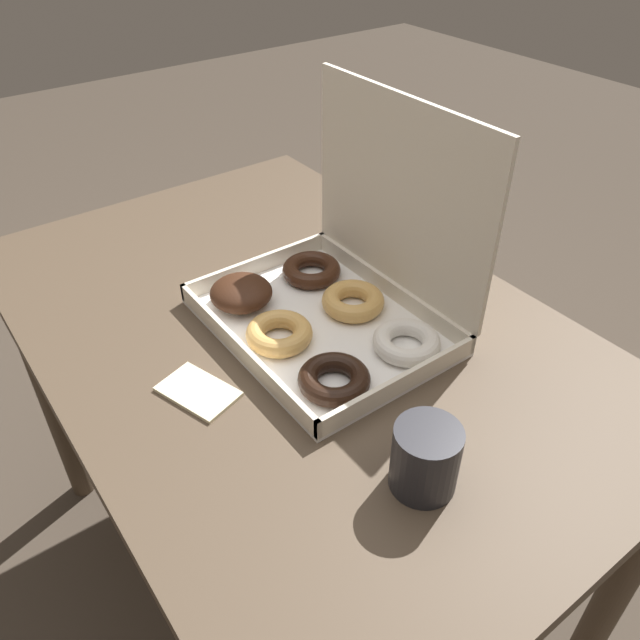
# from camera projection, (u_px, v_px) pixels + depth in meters

# --- Properties ---
(ground_plane) EXTENTS (8.00, 8.00, 0.00)m
(ground_plane) POSITION_uv_depth(u_px,v_px,m) (299.00, 566.00, 1.49)
(ground_plane) COLOR #42382D
(dining_table) EXTENTS (1.16, 0.77, 0.74)m
(dining_table) POSITION_uv_depth(u_px,v_px,m) (292.00, 370.00, 1.11)
(dining_table) COLOR #4C3D2D
(dining_table) RESTS_ON ground_plane
(donut_box) EXTENTS (0.40, 0.31, 0.35)m
(donut_box) POSITION_uv_depth(u_px,v_px,m) (334.00, 290.00, 1.01)
(donut_box) COLOR white
(donut_box) RESTS_ON dining_table
(coffee_mug) EXTENTS (0.08, 0.08, 0.09)m
(coffee_mug) POSITION_uv_depth(u_px,v_px,m) (425.00, 457.00, 0.75)
(coffee_mug) COLOR #232328
(coffee_mug) RESTS_ON dining_table
(paper_napkin) EXTENTS (0.13, 0.10, 0.01)m
(paper_napkin) POSITION_uv_depth(u_px,v_px,m) (198.00, 392.00, 0.90)
(paper_napkin) COLOR beige
(paper_napkin) RESTS_ON dining_table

